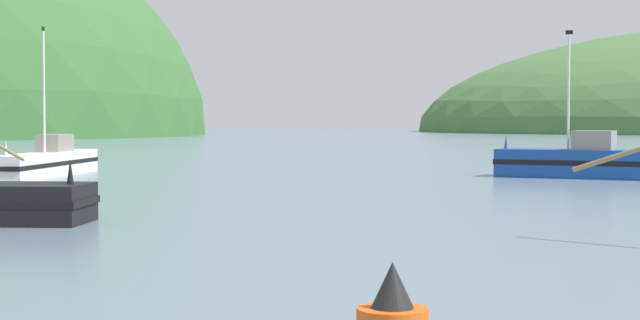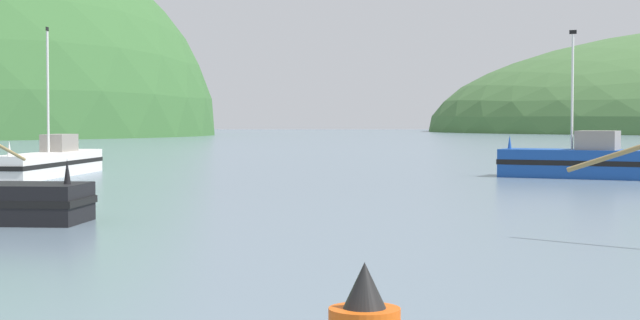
{
  "view_description": "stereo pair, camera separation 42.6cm",
  "coord_description": "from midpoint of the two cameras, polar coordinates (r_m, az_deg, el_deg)",
  "views": [
    {
      "loc": [
        5.03,
        -5.98,
        2.88
      ],
      "look_at": [
        5.73,
        30.07,
        1.4
      ],
      "focal_mm": 54.81,
      "sensor_mm": 36.0,
      "label": 1
    },
    {
      "loc": [
        5.45,
        -5.98,
        2.88
      ],
      "look_at": [
        5.73,
        30.07,
        1.4
      ],
      "focal_mm": 54.81,
      "sensor_mm": 36.0,
      "label": 2
    }
  ],
  "objects": [
    {
      "name": "fishing_boat_blue",
      "position": [
        50.33,
        14.5,
        -0.05
      ],
      "size": [
        8.01,
        5.7,
        7.36
      ],
      "rotation": [
        0.0,
        0.0,
        2.69
      ],
      "color": "#19479E",
      "rests_on": "ground"
    },
    {
      "name": "fishing_boat_white",
      "position": [
        51.56,
        -15.82,
        -0.12
      ],
      "size": [
        2.71,
        11.88,
        7.56
      ],
      "rotation": [
        0.0,
        0.0,
        4.62
      ],
      "color": "white",
      "rests_on": "ground"
    }
  ]
}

